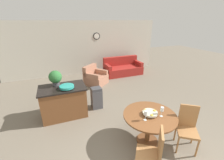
# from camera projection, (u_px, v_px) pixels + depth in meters

# --- Properties ---
(wall_back) EXTENTS (8.00, 0.09, 2.70)m
(wall_back) POSITION_uv_depth(u_px,v_px,m) (85.00, 48.00, 7.76)
(wall_back) COLOR beige
(wall_back) RESTS_ON ground_plane
(dining_table) EXTENTS (1.19, 1.19, 0.75)m
(dining_table) POSITION_uv_depth(u_px,v_px,m) (149.00, 121.00, 3.39)
(dining_table) COLOR brown
(dining_table) RESTS_ON ground_plane
(dining_chair_near_left) EXTENTS (0.59, 0.59, 1.01)m
(dining_chair_near_left) POSITION_uv_depth(u_px,v_px,m) (153.00, 152.00, 2.64)
(dining_chair_near_left) COLOR #9E6B3D
(dining_chair_near_left) RESTS_ON ground_plane
(dining_chair_near_right) EXTENTS (0.59, 0.59, 1.01)m
(dining_chair_near_right) POSITION_uv_depth(u_px,v_px,m) (187.00, 126.00, 3.29)
(dining_chair_near_right) COLOR #9E6B3D
(dining_chair_near_right) RESTS_ON ground_plane
(fruit_bowl) EXTENTS (0.33, 0.33, 0.10)m
(fruit_bowl) POSITION_uv_depth(u_px,v_px,m) (150.00, 113.00, 3.31)
(fruit_bowl) COLOR #B7B29E
(fruit_bowl) RESTS_ON dining_table
(wine_glass_left) EXTENTS (0.07, 0.07, 0.23)m
(wine_glass_left) POSITION_uv_depth(u_px,v_px,m) (146.00, 113.00, 3.09)
(wine_glass_left) COLOR silver
(wine_glass_left) RESTS_ON dining_table
(wine_glass_right) EXTENTS (0.07, 0.07, 0.23)m
(wine_glass_right) POSITION_uv_depth(u_px,v_px,m) (162.00, 110.00, 3.22)
(wine_glass_right) COLOR silver
(wine_glass_right) RESTS_ON dining_table
(kitchen_island) EXTENTS (1.30, 0.80, 0.94)m
(kitchen_island) POSITION_uv_depth(u_px,v_px,m) (64.00, 101.00, 4.43)
(kitchen_island) COLOR brown
(kitchen_island) RESTS_ON ground_plane
(teal_bowl) EXTENTS (0.39, 0.39, 0.09)m
(teal_bowl) POSITION_uv_depth(u_px,v_px,m) (67.00, 87.00, 4.15)
(teal_bowl) COLOR teal
(teal_bowl) RESTS_ON kitchen_island
(potted_plant) EXTENTS (0.37, 0.37, 0.45)m
(potted_plant) POSITION_uv_depth(u_px,v_px,m) (55.00, 77.00, 4.27)
(potted_plant) COLOR #4C4C51
(potted_plant) RESTS_ON kitchen_island
(trash_bin) EXTENTS (0.33, 0.29, 0.71)m
(trash_bin) POSITION_uv_depth(u_px,v_px,m) (97.00, 98.00, 4.87)
(trash_bin) COLOR #47474C
(trash_bin) RESTS_ON ground_plane
(couch) EXTENTS (1.95, 0.97, 0.88)m
(couch) POSITION_uv_depth(u_px,v_px,m) (123.00, 69.00, 7.99)
(couch) COLOR maroon
(couch) RESTS_ON ground_plane
(armchair) EXTENTS (1.17, 1.17, 0.83)m
(armchair) POSITION_uv_depth(u_px,v_px,m) (95.00, 78.00, 6.74)
(armchair) COLOR #A87056
(armchair) RESTS_ON ground_plane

